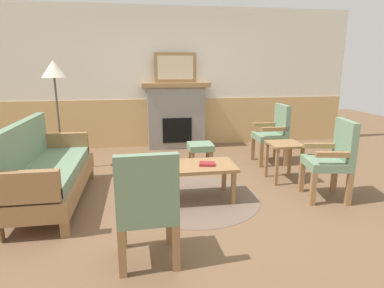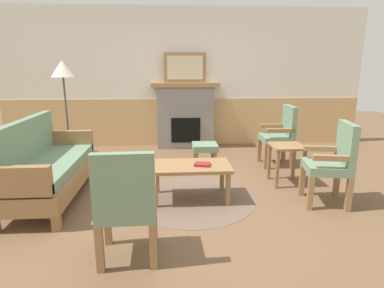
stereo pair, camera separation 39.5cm
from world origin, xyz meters
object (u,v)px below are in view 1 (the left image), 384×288
object	(u,v)px
floor_lamp_by_couch	(54,76)
armchair_front_left	(147,203)
coffee_table	(195,169)
book_on_table	(207,164)
footstool	(200,148)
couch	(47,171)
fireplace	(176,115)
armchair_near_fireplace	(274,131)
side_table	(284,151)
framed_picture	(175,68)
armchair_by_window_left	(333,156)

from	to	relation	value
floor_lamp_by_couch	armchair_front_left	bearing A→B (deg)	-65.01
coffee_table	book_on_table	bearing A→B (deg)	-16.82
armchair_front_left	footstool	bearing A→B (deg)	70.55
couch	footstool	xyz separation A→B (m)	(2.06, 1.21, -0.11)
couch	floor_lamp_by_couch	world-z (taller)	floor_lamp_by_couch
fireplace	armchair_near_fireplace	distance (m)	1.98
coffee_table	footstool	size ratio (longest dim) A/B	2.40
side_table	floor_lamp_by_couch	size ratio (longest dim) A/B	0.33
armchair_near_fireplace	floor_lamp_by_couch	bearing A→B (deg)	176.88
couch	coffee_table	distance (m)	1.75
couch	armchair_front_left	size ratio (longest dim) A/B	1.84
framed_picture	side_table	bearing A→B (deg)	-58.91
framed_picture	book_on_table	world-z (taller)	framed_picture
coffee_table	side_table	world-z (taller)	side_table
framed_picture	armchair_front_left	world-z (taller)	framed_picture
armchair_front_left	floor_lamp_by_couch	distance (m)	3.15
footstool	armchair_front_left	world-z (taller)	armchair_front_left
armchair_by_window_left	fireplace	bearing A→B (deg)	119.37
coffee_table	armchair_near_fireplace	bearing A→B (deg)	39.86
couch	book_on_table	bearing A→B (deg)	-5.67
fireplace	side_table	bearing A→B (deg)	-58.91
armchair_front_left	floor_lamp_by_couch	world-z (taller)	floor_lamp_by_couch
book_on_table	footstool	size ratio (longest dim) A/B	0.46
couch	floor_lamp_by_couch	xyz separation A→B (m)	(-0.14, 1.33, 1.05)
footstool	armchair_by_window_left	world-z (taller)	armchair_by_window_left
couch	armchair_front_left	xyz separation A→B (m)	(1.14, -1.40, 0.14)
armchair_by_window_left	side_table	bearing A→B (deg)	113.63
coffee_table	armchair_by_window_left	size ratio (longest dim) A/B	0.98
couch	footstool	distance (m)	2.39
couch	floor_lamp_by_couch	bearing A→B (deg)	95.90
framed_picture	floor_lamp_by_couch	distance (m)	2.24
fireplace	armchair_near_fireplace	size ratio (longest dim) A/B	1.33
book_on_table	armchair_front_left	world-z (taller)	armchair_front_left
couch	floor_lamp_by_couch	distance (m)	1.70
coffee_table	floor_lamp_by_couch	distance (m)	2.62
fireplace	side_table	world-z (taller)	fireplace
side_table	floor_lamp_by_couch	xyz separation A→B (m)	(-3.23, 1.03, 1.02)
armchair_by_window_left	couch	bearing A→B (deg)	173.50
fireplace	coffee_table	bearing A→B (deg)	-91.18
armchair_near_fireplace	floor_lamp_by_couch	distance (m)	3.55
armchair_front_left	floor_lamp_by_couch	size ratio (longest dim) A/B	0.58
book_on_table	footstool	world-z (taller)	book_on_table
side_table	floor_lamp_by_couch	bearing A→B (deg)	162.32
armchair_near_fireplace	armchair_by_window_left	size ratio (longest dim) A/B	1.00
armchair_by_window_left	floor_lamp_by_couch	world-z (taller)	floor_lamp_by_couch
armchair_by_window_left	side_table	xyz separation A→B (m)	(-0.30, 0.69, -0.10)
side_table	armchair_by_window_left	bearing A→B (deg)	-66.37
armchair_front_left	couch	bearing A→B (deg)	129.04
couch	armchair_by_window_left	xyz separation A→B (m)	(3.39, -0.39, 0.14)
couch	armchair_front_left	world-z (taller)	same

